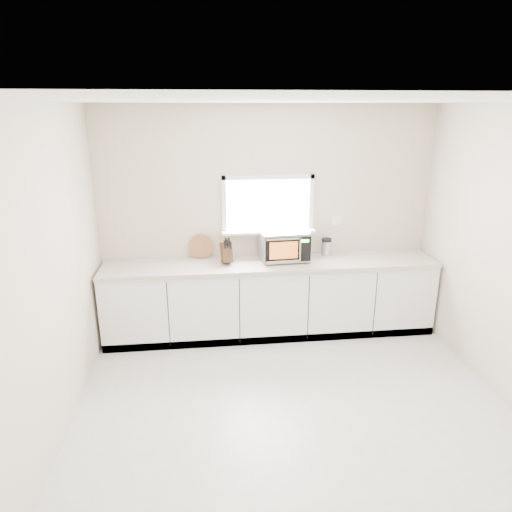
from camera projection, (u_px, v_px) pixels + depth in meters
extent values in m
plane|color=beige|center=(298.00, 421.00, 4.05)|extent=(4.00, 4.00, 0.00)
cube|color=beige|center=(268.00, 220.00, 5.52)|extent=(4.00, 0.02, 2.70)
cube|color=white|center=(268.00, 204.00, 5.44)|extent=(1.00, 0.02, 0.60)
cube|color=white|center=(269.00, 232.00, 5.48)|extent=(1.12, 0.16, 0.03)
cube|color=white|center=(268.00, 177.00, 5.32)|extent=(1.10, 0.04, 0.05)
cube|color=white|center=(268.00, 231.00, 5.53)|extent=(1.10, 0.04, 0.05)
cube|color=white|center=(224.00, 206.00, 5.37)|extent=(0.05, 0.04, 0.70)
cube|color=white|center=(311.00, 204.00, 5.48)|extent=(0.05, 0.04, 0.70)
cube|color=white|center=(336.00, 221.00, 5.61)|extent=(0.12, 0.01, 0.12)
cube|color=white|center=(271.00, 299.00, 5.52)|extent=(3.92, 0.60, 0.88)
cube|color=beige|center=(271.00, 264.00, 5.36)|extent=(3.92, 0.64, 0.04)
cylinder|color=black|center=(267.00, 264.00, 5.26)|extent=(0.03, 0.03, 0.02)
cylinder|color=black|center=(262.00, 255.00, 5.57)|extent=(0.03, 0.03, 0.02)
cylinder|color=black|center=(306.00, 262.00, 5.34)|extent=(0.03, 0.03, 0.02)
cylinder|color=black|center=(299.00, 253.00, 5.65)|extent=(0.03, 0.03, 0.02)
cube|color=#A8ABAF|center=(284.00, 245.00, 5.40)|extent=(0.58, 0.46, 0.33)
cube|color=black|center=(288.00, 250.00, 5.20)|extent=(0.53, 0.05, 0.29)
cube|color=orange|center=(284.00, 250.00, 5.18)|extent=(0.33, 0.03, 0.20)
cylinder|color=silver|center=(300.00, 250.00, 5.20)|extent=(0.02, 0.02, 0.26)
cube|color=black|center=(304.00, 249.00, 5.23)|extent=(0.13, 0.01, 0.29)
cube|color=#19FF33|center=(305.00, 241.00, 5.19)|extent=(0.09, 0.01, 0.03)
cube|color=silver|center=(284.00, 231.00, 5.35)|extent=(0.58, 0.46, 0.01)
cube|color=#412C17|center=(226.00, 252.00, 5.28)|extent=(0.15, 0.24, 0.27)
cube|color=black|center=(225.00, 245.00, 5.19)|extent=(0.02, 0.05, 0.10)
cube|color=black|center=(227.00, 243.00, 5.20)|extent=(0.02, 0.05, 0.10)
cube|color=black|center=(230.00, 245.00, 5.21)|extent=(0.02, 0.05, 0.10)
cube|color=black|center=(226.00, 242.00, 5.19)|extent=(0.02, 0.05, 0.10)
cube|color=black|center=(229.00, 241.00, 5.20)|extent=(0.02, 0.05, 0.10)
cylinder|color=#905E38|center=(201.00, 247.00, 5.46)|extent=(0.29, 0.07, 0.29)
cylinder|color=#A8ABAF|center=(326.00, 248.00, 5.59)|extent=(0.14, 0.14, 0.18)
cylinder|color=black|center=(327.00, 240.00, 5.56)|extent=(0.13, 0.13, 0.04)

